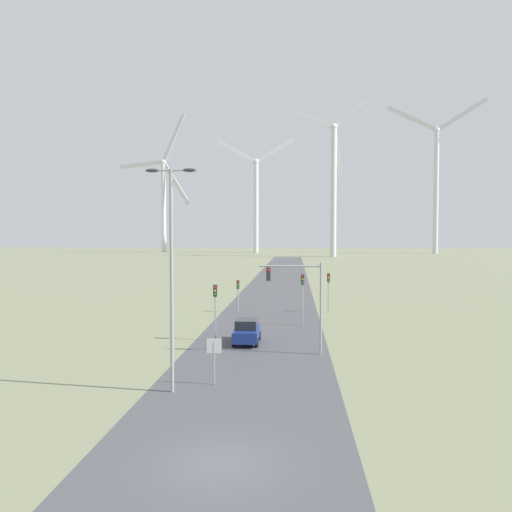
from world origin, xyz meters
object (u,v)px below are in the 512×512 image
streetlamp (171,257)px  wind_turbine_far_left (164,194)px  traffic_light_mast_overhead (300,289)px  car_approaching (247,331)px  wind_turbine_center (334,178)px  traffic_light_post_near_right (302,288)px  wind_turbine_right (436,178)px  traffic_light_post_mid_right (328,284)px  traffic_light_post_near_left (215,300)px  traffic_light_post_mid_left (238,289)px  stop_sign_near (214,352)px  wind_turbine_left (256,196)px

streetlamp → wind_turbine_far_left: bearing=105.0°
streetlamp → traffic_light_mast_overhead: streetlamp is taller
car_approaching → wind_turbine_center: (17.92, 151.79, 28.42)m
traffic_light_post_near_right → traffic_light_mast_overhead: size_ratio=0.74×
wind_turbine_center → wind_turbine_right: wind_turbine_right is taller
traffic_light_post_near_right → traffic_light_post_mid_right: size_ratio=1.12×
traffic_light_post_near_right → traffic_light_post_mid_right: bearing=70.0°
traffic_light_post_near_left → wind_turbine_center: bearing=82.3°
traffic_light_post_near_left → wind_turbine_center: wind_turbine_center is taller
traffic_light_post_near_right → car_approaching: size_ratio=1.12×
streetlamp → traffic_light_post_near_right: (6.97, 19.53, -3.64)m
traffic_light_post_mid_left → wind_turbine_far_left: bearing=107.2°
traffic_light_post_mid_left → streetlamp: bearing=-90.8°
stop_sign_near → traffic_light_post_mid_right: (7.83, 25.87, 1.25)m
traffic_light_post_mid_left → wind_turbine_center: 140.99m
stop_sign_near → traffic_light_post_mid_left: traffic_light_post_mid_left is taller
stop_sign_near → car_approaching: stop_sign_near is taller
traffic_light_post_mid_right → wind_turbine_right: size_ratio=0.06×
traffic_light_post_near_left → wind_turbine_center: 154.62m
stop_sign_near → traffic_light_post_near_left: traffic_light_post_near_left is taller
car_approaching → stop_sign_near: bearing=-94.2°
traffic_light_post_near_right → traffic_light_post_mid_right: (2.82, 7.75, -0.34)m
stop_sign_near → traffic_light_post_mid_left: (-1.60, 25.26, 0.72)m
wind_turbine_far_left → car_approaching: bearing=-73.4°
streetlamp → wind_turbine_left: wind_turbine_left is taller
wind_turbine_left → traffic_light_post_near_right: bearing=-84.3°
traffic_light_post_mid_left → wind_turbine_right: size_ratio=0.05×
traffic_light_post_near_right → wind_turbine_center: bearing=84.6°
traffic_light_post_mid_right → wind_turbine_center: bearing=85.5°
car_approaching → traffic_light_mast_overhead: bearing=-37.9°
traffic_light_post_mid_left → car_approaching: size_ratio=0.82×
car_approaching → wind_turbine_left: (-14.28, 192.32, 25.28)m
wind_turbine_center → traffic_light_post_mid_left: bearing=-98.4°
streetlamp → car_approaching: streetlamp is taller
traffic_light_post_near_left → traffic_light_mast_overhead: 7.56m
traffic_light_post_near_right → car_approaching: 9.15m
streetlamp → wind_turbine_center: bearing=82.8°
streetlamp → traffic_light_post_mid_left: (0.36, 26.68, -4.51)m
streetlamp → traffic_light_post_mid_right: bearing=70.3°
stop_sign_near → wind_turbine_far_left: 218.65m
streetlamp → wind_turbine_right: size_ratio=0.17×
car_approaching → wind_turbine_right: bearing=70.9°
traffic_light_post_near_left → traffic_light_post_mid_right: traffic_light_post_near_left is taller
traffic_light_post_mid_right → car_approaching: size_ratio=1.00×
car_approaching → wind_turbine_left: wind_turbine_left is taller
traffic_light_post_mid_left → traffic_light_post_mid_right: bearing=3.7°
traffic_light_post_mid_right → wind_turbine_left: 179.63m
wind_turbine_center → wind_turbine_right: bearing=37.6°
traffic_light_post_near_left → car_approaching: (2.49, -0.78, -2.22)m
traffic_light_post_mid_right → streetlamp: bearing=-109.7°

